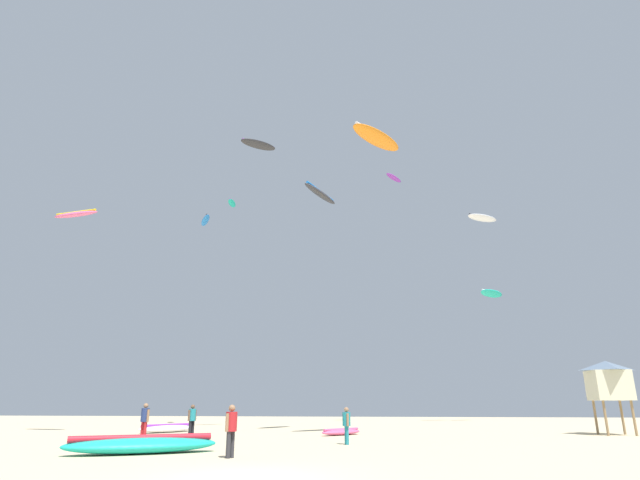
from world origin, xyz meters
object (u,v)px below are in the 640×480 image
object	(u,v)px
lifeguard_tower	(608,380)
kite_aloft_1	(377,138)
kite_grounded_near	(167,428)
kite_aloft_3	(482,218)
kite_aloft_2	(76,214)
kite_aloft_0	(232,203)
kite_aloft_5	(394,178)
person_right	(192,418)
kite_grounded_mid	(142,445)
person_left	(145,418)
person_foreground	(231,427)
kite_aloft_7	(205,220)
kite_grounded_far	(341,432)
kite_aloft_6	(258,145)
person_midground	(347,423)
kite_aloft_4	(492,293)
kite_aloft_8	(320,194)

from	to	relation	value
lifeguard_tower	kite_aloft_1	xyz separation A→B (m)	(-13.02, -4.07, 14.70)
kite_grounded_near	kite_aloft_1	bearing A→B (deg)	-14.81
kite_aloft_3	kite_aloft_2	bearing A→B (deg)	-145.06
kite_grounded_near	kite_aloft_0	size ratio (longest dim) A/B	1.72
kite_aloft_5	person_right	bearing A→B (deg)	-120.44
lifeguard_tower	kite_grounded_mid	bearing A→B (deg)	-147.00
lifeguard_tower	person_left	bearing A→B (deg)	-163.30
kite_aloft_0	kite_aloft_3	distance (m)	27.34
person_foreground	kite_aloft_7	distance (m)	31.47
kite_grounded_far	kite_aloft_7	world-z (taller)	kite_aloft_7
kite_aloft_3	kite_grounded_far	bearing A→B (deg)	-123.30
kite_aloft_2	kite_aloft_6	world-z (taller)	kite_aloft_6
person_midground	kite_aloft_3	size ratio (longest dim) A/B	0.43
kite_grounded_far	lifeguard_tower	world-z (taller)	lifeguard_tower
kite_aloft_3	kite_aloft_7	distance (m)	27.69
lifeguard_tower	kite_aloft_7	distance (m)	33.62
kite_aloft_1	kite_aloft_5	world-z (taller)	kite_aloft_5
kite_aloft_5	kite_grounded_near	bearing A→B (deg)	-132.98
kite_aloft_0	kite_aloft_7	bearing A→B (deg)	-85.26
kite_grounded_near	kite_aloft_4	distance (m)	35.57
person_midground	lifeguard_tower	distance (m)	17.45
kite_grounded_far	kite_aloft_6	xyz separation A→B (m)	(-6.83, 4.75, 21.38)
kite_aloft_8	kite_grounded_mid	bearing A→B (deg)	-107.44
person_foreground	kite_grounded_mid	bearing A→B (deg)	-174.56
person_midground	kite_aloft_5	size ratio (longest dim) A/B	0.56
kite_aloft_3	kite_aloft_1	bearing A→B (deg)	-115.30
kite_grounded_mid	lifeguard_tower	bearing A→B (deg)	33.00
kite_grounded_near	kite_grounded_mid	xyz separation A→B (m)	(4.90, -13.78, 0.07)
kite_aloft_2	kite_aloft_3	world-z (taller)	kite_aloft_3
kite_aloft_1	kite_aloft_2	size ratio (longest dim) A/B	1.24
kite_grounded_mid	kite_grounded_far	world-z (taller)	kite_grounded_mid
kite_grounded_far	kite_aloft_0	world-z (taller)	kite_aloft_0
person_left	kite_aloft_0	distance (m)	35.36
kite_aloft_1	kite_grounded_near	bearing A→B (deg)	165.19
person_right	kite_grounded_mid	world-z (taller)	person_right
person_foreground	kite_aloft_5	xyz separation A→B (m)	(6.77, 31.30, 22.99)
kite_aloft_1	kite_aloft_6	distance (m)	12.31
kite_grounded_far	kite_aloft_2	bearing A→B (deg)	-175.13
kite_aloft_2	person_midground	bearing A→B (deg)	-16.78
person_right	kite_aloft_4	world-z (taller)	kite_aloft_4
kite_aloft_1	kite_aloft_5	xyz separation A→B (m)	(1.54, 20.06, 6.23)
person_right	kite_aloft_5	world-z (taller)	kite_aloft_5
person_foreground	person_left	distance (m)	10.33
kite_grounded_near	kite_aloft_2	xyz separation A→B (m)	(-6.37, -3.01, 13.53)
kite_grounded_mid	kite_aloft_8	xyz separation A→B (m)	(4.68, 14.88, 15.80)
kite_aloft_7	person_midground	bearing A→B (deg)	-52.29
kite_grounded_near	kite_aloft_4	size ratio (longest dim) A/B	1.20
kite_aloft_1	kite_grounded_far	bearing A→B (deg)	141.38
kite_grounded_mid	kite_aloft_8	world-z (taller)	kite_aloft_8
person_left	kite_grounded_near	bearing A→B (deg)	-138.39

